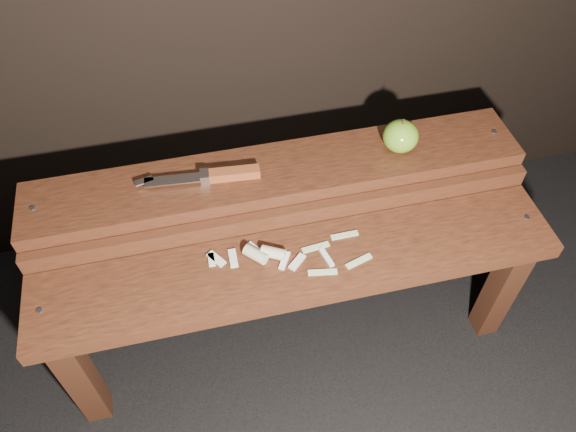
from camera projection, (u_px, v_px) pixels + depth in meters
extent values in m
plane|color=black|center=(293.00, 333.00, 1.61)|extent=(60.00, 60.00, 0.00)
cube|color=black|center=(80.00, 377.00, 1.32)|extent=(0.06, 0.06, 0.38)
cube|color=black|center=(501.00, 289.00, 1.48)|extent=(0.06, 0.06, 0.38)
cube|color=#401E0F|center=(299.00, 266.00, 1.27)|extent=(1.20, 0.20, 0.04)
cylinder|color=slate|center=(39.00, 311.00, 1.17)|extent=(0.01, 0.01, 0.00)
cylinder|color=slate|center=(527.00, 217.00, 1.34)|extent=(0.01, 0.01, 0.00)
cube|color=black|center=(77.00, 266.00, 1.48)|extent=(0.06, 0.06, 0.46)
cube|color=black|center=(457.00, 197.00, 1.64)|extent=(0.06, 0.06, 0.46)
cube|color=#401E0F|center=(288.00, 217.00, 1.31)|extent=(1.20, 0.02, 0.05)
cube|color=#401E0F|center=(278.00, 174.00, 1.35)|extent=(1.20, 0.18, 0.04)
cylinder|color=slate|center=(32.00, 208.00, 1.25)|extent=(0.01, 0.01, 0.00)
cylinder|color=slate|center=(494.00, 132.00, 1.41)|extent=(0.01, 0.01, 0.00)
ellipsoid|color=#66971F|center=(401.00, 136.00, 1.35)|extent=(0.09, 0.09, 0.08)
cylinder|color=#382314|center=(404.00, 122.00, 1.31)|extent=(0.01, 0.01, 0.01)
cube|color=brown|center=(235.00, 174.00, 1.30)|extent=(0.12, 0.04, 0.02)
cube|color=silver|center=(205.00, 177.00, 1.30)|extent=(0.02, 0.03, 0.03)
cube|color=silver|center=(172.00, 180.00, 1.29)|extent=(0.13, 0.04, 0.00)
cube|color=silver|center=(144.00, 181.00, 1.29)|extent=(0.05, 0.03, 0.00)
cube|color=beige|center=(326.00, 257.00, 1.26)|extent=(0.02, 0.06, 0.01)
cube|color=beige|center=(216.00, 259.00, 1.26)|extent=(0.04, 0.05, 0.01)
cube|color=beige|center=(233.00, 258.00, 1.26)|extent=(0.02, 0.05, 0.01)
cube|color=beige|center=(285.00, 261.00, 1.25)|extent=(0.04, 0.05, 0.01)
cube|color=beige|center=(211.00, 260.00, 1.25)|extent=(0.02, 0.04, 0.01)
cube|color=beige|center=(297.00, 262.00, 1.25)|extent=(0.05, 0.04, 0.01)
cube|color=beige|center=(258.00, 250.00, 1.27)|extent=(0.04, 0.06, 0.01)
cylinder|color=#C9BB8C|center=(256.00, 254.00, 1.25)|extent=(0.06, 0.06, 0.03)
cylinder|color=#C9BB8C|center=(273.00, 253.00, 1.25)|extent=(0.06, 0.05, 0.03)
cube|color=#BCC988|center=(323.00, 272.00, 1.23)|extent=(0.07, 0.02, 0.00)
cube|color=#BCC988|center=(344.00, 235.00, 1.30)|extent=(0.07, 0.01, 0.00)
cube|color=#BCC988|center=(316.00, 247.00, 1.28)|extent=(0.07, 0.02, 0.00)
cube|color=#BCC988|center=(359.00, 261.00, 1.25)|extent=(0.07, 0.03, 0.00)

